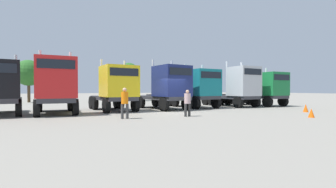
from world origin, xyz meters
TOP-DOWN VIEW (x-y plane):
  - ground at (0.00, 0.00)m, footprint 200.00×200.00m
  - semi_truck_red at (-7.90, 1.96)m, footprint 2.62×6.07m
  - semi_truck_yellow at (-3.67, 2.69)m, footprint 3.01×5.91m
  - semi_truck_navy at (0.53, 2.40)m, footprint 3.39×6.51m
  - semi_truck_teal at (3.91, 2.91)m, footprint 2.85×5.97m
  - semi_truck_silver at (8.11, 2.35)m, footprint 2.81×6.23m
  - semi_truck_green at (11.52, 2.16)m, footprint 2.70×5.98m
  - visitor_in_hivis at (-4.38, -2.31)m, footprint 0.50×0.50m
  - visitor_with_camera at (-0.53, -2.78)m, footprint 0.45×0.42m
  - traffic_cone_near at (8.91, -3.98)m, footprint 0.36×0.36m
  - traffic_cone_mid at (5.90, -6.45)m, footprint 0.36×0.36m
  - oak_far_left at (-10.96, 20.37)m, footprint 3.38×3.38m
  - oak_far_centre at (1.93, 18.72)m, footprint 3.09×3.09m
  - oak_far_right at (9.70, 21.81)m, footprint 3.54×3.54m

SIDE VIEW (x-z plane):
  - ground at x=0.00m, z-range 0.00..0.00m
  - traffic_cone_mid at x=5.90m, z-range 0.00..0.55m
  - traffic_cone_near at x=8.91m, z-range 0.00..0.60m
  - visitor_with_camera at x=-0.53m, z-range 0.13..1.78m
  - visitor_in_hivis at x=-4.38m, z-range 0.14..1.92m
  - semi_truck_green at x=11.52m, z-range -0.20..3.76m
  - semi_truck_teal at x=3.91m, z-range -0.20..3.83m
  - semi_truck_yellow at x=-3.67m, z-range -0.19..3.84m
  - semi_truck_navy at x=0.53m, z-range -0.21..3.98m
  - semi_truck_silver at x=8.11m, z-range -0.25..4.16m
  - semi_truck_red at x=-7.90m, z-range -0.21..4.12m
  - oak_far_right at x=9.70m, z-range 0.84..6.08m
  - oak_far_left at x=-10.96m, z-range 1.06..6.59m
  - oak_far_centre at x=1.93m, z-range 1.23..6.83m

